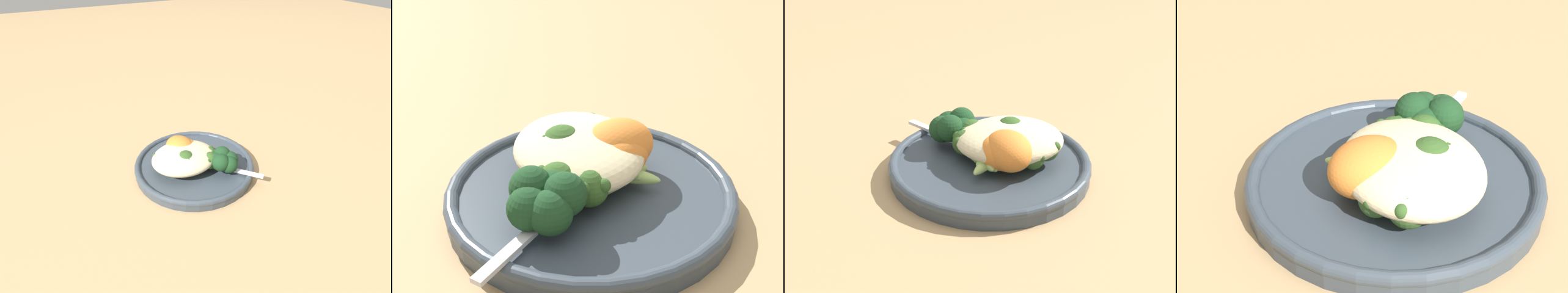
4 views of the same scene
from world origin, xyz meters
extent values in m
plane|color=tan|center=(0.00, 0.00, 0.00)|extent=(4.00, 4.00, 0.00)
cylinder|color=#38424C|center=(0.00, 0.02, 0.01)|extent=(0.24, 0.24, 0.02)
torus|color=#38424C|center=(0.00, 0.02, 0.02)|extent=(0.24, 0.24, 0.01)
ellipsoid|color=beige|center=(-0.02, 0.01, 0.04)|extent=(0.13, 0.11, 0.04)
ellipsoid|color=#9EBC66|center=(-0.01, 0.05, 0.03)|extent=(0.06, 0.02, 0.02)
sphere|color=#335623|center=(-0.05, 0.05, 0.04)|extent=(0.03, 0.03, 0.03)
sphere|color=#335623|center=(-0.04, 0.06, 0.04)|extent=(0.01, 0.01, 0.01)
sphere|color=#335623|center=(-0.05, 0.06, 0.04)|extent=(0.01, 0.01, 0.01)
sphere|color=#335623|center=(-0.05, 0.04, 0.04)|extent=(0.01, 0.01, 0.01)
sphere|color=#335623|center=(-0.04, 0.04, 0.04)|extent=(0.01, 0.01, 0.01)
ellipsoid|color=#9EBC66|center=(-0.02, 0.04, 0.03)|extent=(0.08, 0.03, 0.02)
sphere|color=#335623|center=(-0.06, 0.03, 0.04)|extent=(0.03, 0.03, 0.03)
sphere|color=#335623|center=(-0.05, 0.04, 0.04)|extent=(0.01, 0.01, 0.01)
sphere|color=#335623|center=(-0.07, 0.04, 0.04)|extent=(0.01, 0.01, 0.01)
sphere|color=#335623|center=(-0.07, 0.02, 0.04)|extent=(0.01, 0.01, 0.01)
sphere|color=#335623|center=(-0.05, 0.02, 0.04)|extent=(0.01, 0.01, 0.01)
ellipsoid|color=#9EBC66|center=(-0.02, 0.04, 0.03)|extent=(0.08, 0.05, 0.02)
sphere|color=#335623|center=(-0.05, 0.02, 0.04)|extent=(0.03, 0.03, 0.03)
sphere|color=#335623|center=(-0.04, 0.03, 0.04)|extent=(0.01, 0.01, 0.01)
sphere|color=#335623|center=(-0.06, 0.03, 0.04)|extent=(0.01, 0.01, 0.01)
sphere|color=#335623|center=(-0.06, 0.02, 0.04)|extent=(0.01, 0.01, 0.01)
sphere|color=#335623|center=(-0.04, 0.02, 0.04)|extent=(0.01, 0.01, 0.01)
ellipsoid|color=#9EBC66|center=(0.00, 0.04, 0.03)|extent=(0.06, 0.07, 0.01)
sphere|color=#335623|center=(-0.03, 0.00, 0.04)|extent=(0.04, 0.04, 0.04)
sphere|color=#335623|center=(-0.03, 0.02, 0.05)|extent=(0.02, 0.02, 0.02)
sphere|color=#335623|center=(-0.03, -0.01, 0.05)|extent=(0.02, 0.02, 0.02)
ellipsoid|color=#9EBC66|center=(-0.01, 0.03, 0.03)|extent=(0.05, 0.07, 0.01)
sphere|color=#335623|center=(-0.02, -0.01, 0.04)|extent=(0.04, 0.04, 0.04)
sphere|color=#335623|center=(-0.02, 0.01, 0.05)|extent=(0.01, 0.01, 0.01)
sphere|color=#335623|center=(-0.02, -0.02, 0.05)|extent=(0.01, 0.01, 0.01)
ellipsoid|color=#9EBC66|center=(0.00, 0.03, 0.03)|extent=(0.03, 0.07, 0.02)
sphere|color=#335623|center=(0.00, 0.00, 0.04)|extent=(0.03, 0.03, 0.03)
sphere|color=#335623|center=(0.01, 0.00, 0.04)|extent=(0.01, 0.01, 0.01)
sphere|color=#335623|center=(-0.01, 0.00, 0.04)|extent=(0.01, 0.01, 0.01)
sphere|color=#335623|center=(-0.01, -0.01, 0.04)|extent=(0.01, 0.01, 0.01)
sphere|color=#335623|center=(0.01, -0.01, 0.04)|extent=(0.01, 0.01, 0.01)
ellipsoid|color=#9EBC66|center=(0.01, 0.02, 0.03)|extent=(0.03, 0.08, 0.02)
sphere|color=#335623|center=(0.02, -0.01, 0.04)|extent=(0.03, 0.03, 0.03)
sphere|color=#335623|center=(0.03, -0.01, 0.04)|extent=(0.01, 0.01, 0.01)
sphere|color=#335623|center=(0.01, -0.01, 0.04)|extent=(0.01, 0.01, 0.01)
sphere|color=#335623|center=(0.01, -0.02, 0.04)|extent=(0.01, 0.01, 0.01)
sphere|color=#335623|center=(0.03, -0.02, 0.04)|extent=(0.01, 0.01, 0.01)
ellipsoid|color=#9EBC66|center=(0.01, 0.03, 0.03)|extent=(0.04, 0.06, 0.01)
sphere|color=#335623|center=(0.03, 0.01, 0.04)|extent=(0.03, 0.03, 0.03)
sphere|color=#335623|center=(0.04, 0.02, 0.04)|extent=(0.01, 0.01, 0.01)
sphere|color=#335623|center=(0.02, 0.02, 0.04)|extent=(0.01, 0.01, 0.01)
sphere|color=#335623|center=(0.02, 0.00, 0.04)|extent=(0.01, 0.01, 0.01)
sphere|color=#335623|center=(0.04, 0.00, 0.04)|extent=(0.01, 0.01, 0.01)
ellipsoid|color=orange|center=(-0.02, 0.05, 0.04)|extent=(0.07, 0.08, 0.04)
ellipsoid|color=orange|center=(-0.01, 0.04, 0.04)|extent=(0.07, 0.07, 0.04)
sphere|color=#193D1E|center=(0.05, -0.03, 0.04)|extent=(0.03, 0.03, 0.03)
sphere|color=#193D1E|center=(0.04, -0.02, 0.05)|extent=(0.03, 0.03, 0.03)
sphere|color=#193D1E|center=(0.03, -0.02, 0.04)|extent=(0.03, 0.03, 0.03)
sphere|color=#193D1E|center=(0.03, -0.04, 0.05)|extent=(0.03, 0.03, 0.03)
sphere|color=#193D1E|center=(0.04, -0.04, 0.04)|extent=(0.03, 0.03, 0.03)
cube|color=silver|center=(0.07, -0.07, 0.02)|extent=(0.05, 0.05, 0.00)
ellipsoid|color=silver|center=(0.04, -0.03, 0.03)|extent=(0.04, 0.04, 0.01)
camera|label=1|loc=(-0.22, -0.42, 0.39)|focal=28.00mm
camera|label=2|loc=(0.36, -0.09, 0.26)|focal=50.00mm
camera|label=3|loc=(0.07, 0.58, 0.33)|focal=50.00mm
camera|label=4|loc=(-0.39, 0.17, 0.33)|focal=60.00mm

